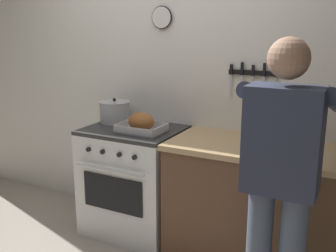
% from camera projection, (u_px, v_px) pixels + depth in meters
% --- Properties ---
extents(wall_back, '(6.00, 0.13, 2.60)m').
position_uv_depth(wall_back, '(177.00, 76.00, 3.37)').
color(wall_back, white).
rests_on(wall_back, ground).
extents(counter_block, '(2.03, 0.65, 0.90)m').
position_uv_depth(counter_block, '(312.00, 216.00, 2.73)').
color(counter_block, brown).
rests_on(counter_block, ground).
extents(stove, '(0.76, 0.67, 0.90)m').
position_uv_depth(stove, '(134.00, 180.00, 3.36)').
color(stove, white).
rests_on(stove, ground).
extents(person_cook, '(0.51, 0.63, 1.66)m').
position_uv_depth(person_cook, '(281.00, 173.00, 2.12)').
color(person_cook, '#4C566B').
rests_on(person_cook, ground).
extents(roasting_pan, '(0.35, 0.26, 0.16)m').
position_uv_depth(roasting_pan, '(141.00, 124.00, 3.11)').
color(roasting_pan, '#B7B7BC').
rests_on(roasting_pan, stove).
extents(stock_pot, '(0.26, 0.26, 0.21)m').
position_uv_depth(stock_pot, '(115.00, 112.00, 3.44)').
color(stock_pot, '#B7B7BC').
rests_on(stock_pot, stove).
extents(cutting_board, '(0.36, 0.24, 0.02)m').
position_uv_depth(cutting_board, '(284.00, 152.00, 2.62)').
color(cutting_board, tan).
rests_on(cutting_board, counter_block).
extents(bottle_olive_oil, '(0.07, 0.07, 0.28)m').
position_uv_depth(bottle_olive_oil, '(295.00, 129.00, 2.77)').
color(bottle_olive_oil, '#385623').
rests_on(bottle_olive_oil, counter_block).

